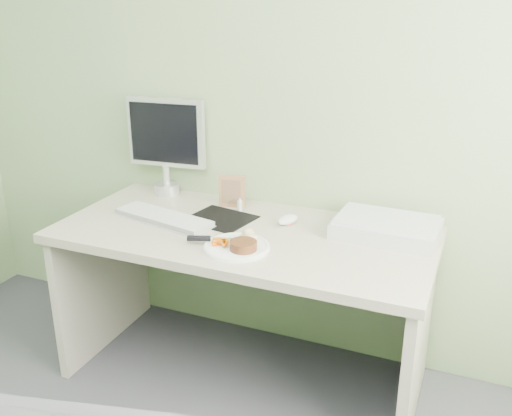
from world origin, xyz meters
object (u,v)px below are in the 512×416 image
at_px(monitor, 166,141).
at_px(scanner, 386,229).
at_px(plate, 237,247).
at_px(desk, 244,269).

bearing_deg(monitor, scanner, -11.93).
bearing_deg(scanner, plate, -143.05).
xyz_separation_m(desk, scanner, (0.57, 0.18, 0.22)).
bearing_deg(desk, plate, -74.15).
height_order(plate, monitor, monitor).
relative_size(plate, monitor, 0.55).
distance_m(desk, monitor, 0.78).
xyz_separation_m(desk, plate, (0.05, -0.18, 0.19)).
distance_m(plate, scanner, 0.63).
distance_m(desk, scanner, 0.64).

